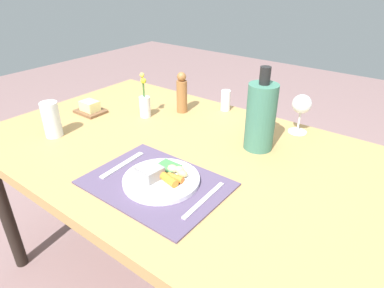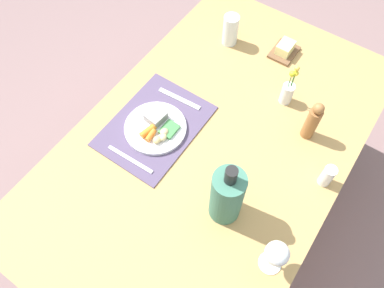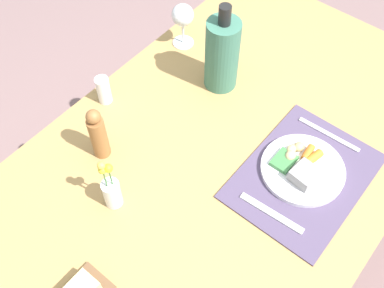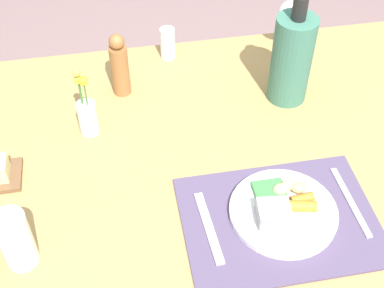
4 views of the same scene
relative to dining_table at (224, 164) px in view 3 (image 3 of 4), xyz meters
name	(u,v)px [view 3 (image 3 of 4)]	position (x,y,z in m)	size (l,w,h in m)	color
ground_plane	(215,248)	(0.00, 0.00, -0.65)	(8.00, 8.00, 0.00)	#846565
dining_table	(224,164)	(0.00, 0.00, 0.00)	(1.57, 0.96, 0.71)	#AF864E
placemat	(304,176)	(0.07, -0.22, 0.07)	(0.42, 0.31, 0.01)	#524361
dinner_plate	(302,168)	(0.08, -0.21, 0.08)	(0.24, 0.24, 0.05)	white
fork	(272,213)	(-0.08, -0.22, 0.07)	(0.02, 0.19, 0.01)	silver
knife	(329,134)	(0.24, -0.21, 0.07)	(0.01, 0.20, 0.01)	silver
pepper_mill	(98,134)	(-0.23, 0.28, 0.15)	(0.05, 0.05, 0.19)	#996235
flower_vase	(111,190)	(-0.32, 0.14, 0.13)	(0.05, 0.05, 0.20)	silver
wine_glass	(183,17)	(0.28, 0.39, 0.18)	(0.07, 0.07, 0.16)	white
cooler_bottle	(222,54)	(0.21, 0.18, 0.19)	(0.11, 0.11, 0.30)	#3C725D
salt_shaker	(104,90)	(-0.08, 0.42, 0.11)	(0.04, 0.04, 0.10)	white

